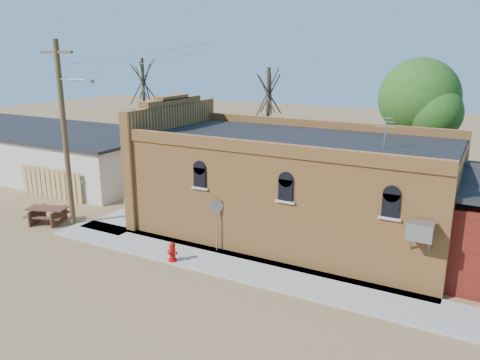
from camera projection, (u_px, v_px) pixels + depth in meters
The scene contains 14 objects.
ground at pixel (195, 268), 18.80m from camera, with size 120.00×120.00×0.00m, color olive.
sidewalk_south at pixel (239, 267), 18.86m from camera, with size 19.00×2.20×0.08m, color #9E9991.
sidewalk_west at pixel (163, 203), 26.78m from camera, with size 2.60×10.00×0.08m, color #9E9991.
brick_bar at pixel (288, 185), 22.08m from camera, with size 16.40×7.97×6.30m.
storage_building at pixel (39, 149), 33.94m from camera, with size 20.40×8.40×3.17m.
wood_fence at pixel (51, 183), 27.70m from camera, with size 5.20×0.10×1.80m, color #B0864F, non-canonical shape.
utility_pole at pixel (65, 131), 22.33m from camera, with size 3.12×0.26×9.00m.
tree_bare_near at pixel (268, 92), 29.63m from camera, with size 2.80×2.80×7.65m.
tree_bare_far at pixel (143, 80), 35.46m from camera, with size 2.80×2.80×8.16m.
tree_leafy at pixel (419, 98), 25.90m from camera, with size 4.40×4.40×8.15m.
fire_hydrant at pixel (172, 252), 19.19m from camera, with size 0.48×0.46×0.83m.
stop_sign at pixel (216, 211), 19.88m from camera, with size 0.48×0.49×2.33m.
trash_barrel at pixel (173, 201), 25.91m from camera, with size 0.47×0.47×0.73m, color navy.
picnic_table at pixel (48, 213), 23.70m from camera, with size 2.32×2.03×0.81m.
Camera 1 is at (9.82, -14.24, 8.37)m, focal length 35.00 mm.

